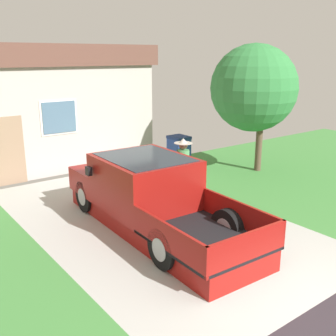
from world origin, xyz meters
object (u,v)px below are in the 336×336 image
at_px(handbag, 189,200).
at_px(front_yard_tree, 256,86).
at_px(pickup_truck, 147,195).
at_px(person_with_hat, 183,168).
at_px(wheeled_trash_bin, 179,150).

height_order(handbag, front_yard_tree, front_yard_tree).
distance_m(pickup_truck, handbag, 1.70).
bearing_deg(person_with_hat, handbag, 70.10).
relative_size(person_with_hat, handbag, 3.78).
bearing_deg(person_with_hat, pickup_truck, -9.83).
xyz_separation_m(person_with_hat, front_yard_tree, (3.83, 1.00, 1.89)).
bearing_deg(handbag, front_yard_tree, 17.74).
xyz_separation_m(pickup_truck, wheeled_trash_bin, (3.83, 3.58, -0.14)).
bearing_deg(pickup_truck, front_yard_tree, 18.16).
height_order(pickup_truck, wheeled_trash_bin, pickup_truck).
height_order(pickup_truck, handbag, pickup_truck).
xyz_separation_m(person_with_hat, handbag, (0.04, -0.21, -0.85)).
bearing_deg(pickup_truck, handbag, 14.00).
height_order(person_with_hat, wheeled_trash_bin, person_with_hat).
distance_m(handbag, front_yard_tree, 4.83).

